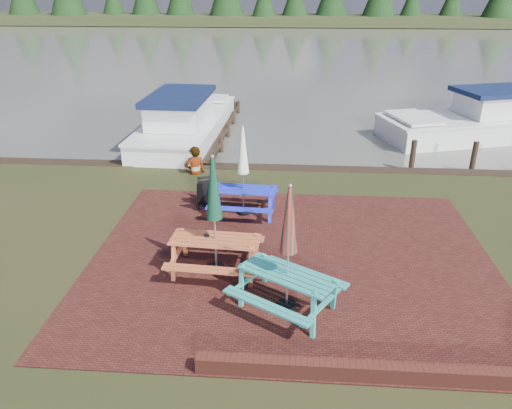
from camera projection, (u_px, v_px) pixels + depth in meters
The scene contains 12 objects.
ground at pixel (291, 285), 10.34m from camera, with size 120.00×120.00×0.00m, color black.
paving at pixel (291, 259), 11.25m from camera, with size 9.00×7.50×0.02m, color #351311.
brick_wall at pixel (424, 367), 7.94m from camera, with size 6.21×1.79×0.30m.
water at pixel (295, 51), 43.94m from camera, with size 120.00×60.00×0.02m, color #4B4840.
picnic_table_teal at pixel (288, 268), 9.24m from camera, with size 2.41×2.35×2.55m.
picnic_table_red at pixel (215, 234), 10.44m from camera, with size 2.00×1.80×2.62m.
picnic_table_blue at pixel (243, 185), 13.11m from camera, with size 1.83×1.65×2.42m.
chalkboard at pixel (208, 194), 13.57m from camera, with size 0.58×0.69×0.88m.
jetty at pixel (210, 128), 20.77m from camera, with size 1.76×9.08×1.00m.
boat_jetty at pixel (186, 125), 19.82m from camera, with size 2.97×7.95×2.28m.
boat_near at pixel (483, 122), 20.35m from camera, with size 8.48×5.04×2.17m.
person at pixel (194, 147), 15.85m from camera, with size 0.66×0.44×1.82m, color gray.
Camera 1 is at (-0.07, -8.76, 5.79)m, focal length 35.00 mm.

